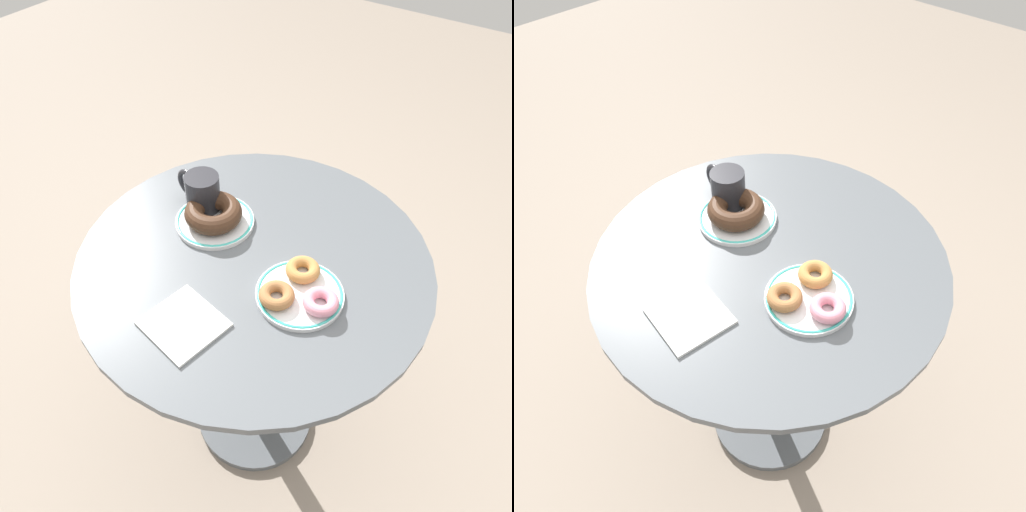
# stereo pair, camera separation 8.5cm
# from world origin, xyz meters

# --- Properties ---
(ground_plane) EXTENTS (7.00, 7.00, 0.02)m
(ground_plane) POSITION_xyz_m (0.00, 0.00, -0.01)
(ground_plane) COLOR gray
(cafe_table) EXTENTS (0.74, 0.74, 0.73)m
(cafe_table) POSITION_xyz_m (0.00, 0.00, 0.53)
(cafe_table) COLOR #565B60
(cafe_table) RESTS_ON ground
(plate_left) EXTENTS (0.18, 0.18, 0.01)m
(plate_left) POSITION_xyz_m (-0.13, 0.04, 0.74)
(plate_left) COLOR white
(plate_left) RESTS_ON cafe_table
(plate_right) EXTENTS (0.17, 0.17, 0.01)m
(plate_right) POSITION_xyz_m (0.13, -0.03, 0.74)
(plate_right) COLOR white
(plate_right) RESTS_ON cafe_table
(donut_chocolate) EXTENTS (0.14, 0.14, 0.04)m
(donut_chocolate) POSITION_xyz_m (-0.13, 0.03, 0.77)
(donut_chocolate) COLOR #422819
(donut_chocolate) RESTS_ON plate_left
(donut_pink_frosted) EXTENTS (0.08, 0.08, 0.02)m
(donut_pink_frosted) POSITION_xyz_m (0.18, -0.04, 0.76)
(donut_pink_frosted) COLOR pink
(donut_pink_frosted) RESTS_ON plate_right
(donut_old_fashioned) EXTENTS (0.09, 0.09, 0.02)m
(donut_old_fashioned) POSITION_xyz_m (0.11, 0.01, 0.76)
(donut_old_fashioned) COLOR #BC7F42
(donut_old_fashioned) RESTS_ON plate_right
(donut_cinnamon) EXTENTS (0.07, 0.07, 0.02)m
(donut_cinnamon) POSITION_xyz_m (0.10, -0.07, 0.76)
(donut_cinnamon) COLOR #A36B3D
(donut_cinnamon) RESTS_ON plate_right
(paper_napkin) EXTENTS (0.15, 0.15, 0.01)m
(paper_napkin) POSITION_xyz_m (-0.01, -0.21, 0.74)
(paper_napkin) COLOR white
(paper_napkin) RESTS_ON cafe_table
(coffee_mug) EXTENTS (0.12, 0.08, 0.09)m
(coffee_mug) POSITION_xyz_m (-0.18, 0.06, 0.78)
(coffee_mug) COLOR #28282D
(coffee_mug) RESTS_ON cafe_table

